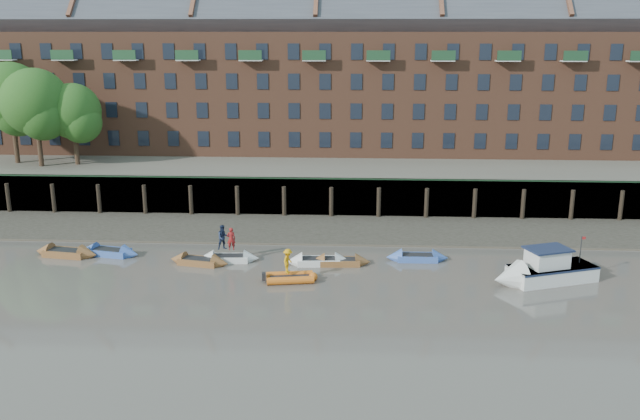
# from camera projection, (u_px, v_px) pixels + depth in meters

# --- Properties ---
(ground) EXTENTS (220.00, 220.00, 0.00)m
(ground) POSITION_uv_depth(u_px,v_px,m) (280.00, 324.00, 36.56)
(ground) COLOR #5B544D
(ground) RESTS_ON ground
(foreshore) EXTENTS (110.00, 8.00, 0.50)m
(foreshore) POSITION_uv_depth(u_px,v_px,m) (304.00, 229.00, 53.93)
(foreshore) COLOR #3D382F
(foreshore) RESTS_ON ground
(mud_band) EXTENTS (110.00, 1.60, 0.10)m
(mud_band) POSITION_uv_depth(u_px,v_px,m) (301.00, 242.00, 50.65)
(mud_band) COLOR #4C4336
(mud_band) RESTS_ON ground
(river_wall) EXTENTS (110.00, 1.23, 3.30)m
(river_wall) POSITION_uv_depth(u_px,v_px,m) (308.00, 197.00, 57.75)
(river_wall) COLOR #2D2A26
(river_wall) RESTS_ON ground
(bank_terrace) EXTENTS (110.00, 28.00, 3.20)m
(bank_terrace) POSITION_uv_depth(u_px,v_px,m) (317.00, 166.00, 70.89)
(bank_terrace) COLOR #5E594D
(bank_terrace) RESTS_ON ground
(apartment_terrace) EXTENTS (80.60, 15.56, 20.98)m
(apartment_terrace) POSITION_uv_depth(u_px,v_px,m) (318.00, 56.00, 68.97)
(apartment_terrace) COLOR brown
(apartment_terrace) RESTS_ON bank_terrace
(tree_cluster) EXTENTS (11.76, 7.74, 9.40)m
(tree_cluster) POSITION_uv_depth(u_px,v_px,m) (33.00, 102.00, 61.93)
(tree_cluster) COLOR #3A281C
(tree_cluster) RESTS_ON bank_terrace
(rowboat_0) EXTENTS (4.84, 2.06, 1.36)m
(rowboat_0) POSITION_uv_depth(u_px,v_px,m) (66.00, 253.00, 47.46)
(rowboat_0) COLOR brown
(rowboat_0) RESTS_ON ground
(rowboat_1) EXTENTS (4.60, 2.16, 1.29)m
(rowboat_1) POSITION_uv_depth(u_px,v_px,m) (110.00, 252.00, 47.66)
(rowboat_1) COLOR #3C5FB1
(rowboat_1) RESTS_ON ground
(rowboat_2) EXTENTS (4.36, 2.04, 1.22)m
(rowboat_2) POSITION_uv_depth(u_px,v_px,m) (199.00, 261.00, 45.79)
(rowboat_2) COLOR brown
(rowboat_2) RESTS_ON ground
(rowboat_3) EXTENTS (4.23, 1.48, 1.21)m
(rowboat_3) POSITION_uv_depth(u_px,v_px,m) (229.00, 258.00, 46.39)
(rowboat_3) COLOR silver
(rowboat_3) RESTS_ON ground
(rowboat_4) EXTENTS (4.52, 1.59, 1.29)m
(rowboat_4) POSITION_uv_depth(u_px,v_px,m) (319.00, 261.00, 45.74)
(rowboat_4) COLOR silver
(rowboat_4) RESTS_ON ground
(rowboat_5) EXTENTS (4.20, 1.39, 1.20)m
(rowboat_5) POSITION_uv_depth(u_px,v_px,m) (340.00, 262.00, 45.70)
(rowboat_5) COLOR brown
(rowboat_5) RESTS_ON ground
(rowboat_6) EXTENTS (4.26, 1.27, 1.23)m
(rowboat_6) POSITION_uv_depth(u_px,v_px,m) (417.00, 257.00, 46.55)
(rowboat_6) COLOR #3C5FB1
(rowboat_6) RESTS_ON ground
(rib_tender) EXTENTS (3.32, 1.98, 0.56)m
(rib_tender) POSITION_uv_depth(u_px,v_px,m) (292.00, 277.00, 42.70)
(rib_tender) COLOR orange
(rib_tender) RESTS_ON ground
(motor_launch) EXTENTS (7.18, 4.44, 2.82)m
(motor_launch) POSITION_uv_depth(u_px,v_px,m) (537.00, 272.00, 42.33)
(motor_launch) COLOR silver
(motor_launch) RESTS_ON ground
(person_rower_a) EXTENTS (0.65, 0.50, 1.59)m
(person_rower_a) POSITION_uv_depth(u_px,v_px,m) (231.00, 239.00, 46.04)
(person_rower_a) COLOR maroon
(person_rower_a) RESTS_ON rowboat_3
(person_rower_b) EXTENTS (1.04, 0.95, 1.72)m
(person_rower_b) POSITION_uv_depth(u_px,v_px,m) (223.00, 237.00, 46.18)
(person_rower_b) COLOR #19233F
(person_rower_b) RESTS_ON rowboat_3
(person_rib_crew) EXTENTS (0.83, 1.14, 1.58)m
(person_rib_crew) POSITION_uv_depth(u_px,v_px,m) (288.00, 261.00, 42.49)
(person_rib_crew) COLOR orange
(person_rib_crew) RESTS_ON rib_tender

